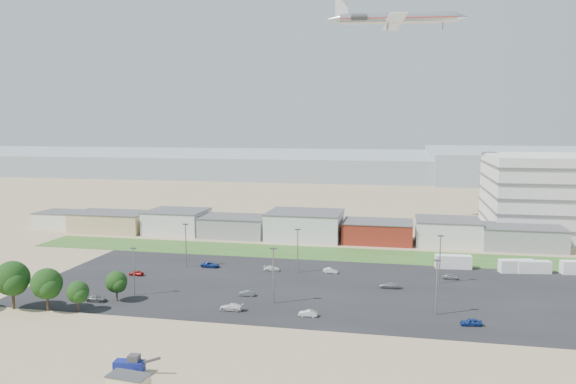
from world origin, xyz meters
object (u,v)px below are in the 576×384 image
(box_trailer_a, at_px, (453,262))
(parked_car_8, at_px, (450,277))
(parked_car_3, at_px, (231,307))
(parked_car_5, at_px, (136,273))
(airliner, at_px, (398,18))
(parked_car_2, at_px, (471,322))
(parked_car_12, at_px, (389,285))
(parked_car_9, at_px, (210,265))
(parked_car_11, at_px, (331,270))
(parked_car_6, at_px, (272,268))
(parked_car_13, at_px, (308,313))
(parked_car_4, at_px, (247,293))
(telehandler, at_px, (129,364))
(parked_car_10, at_px, (96,298))

(box_trailer_a, relative_size, parked_car_8, 2.50)
(parked_car_3, distance_m, parked_car_5, 34.50)
(airliner, xyz_separation_m, parked_car_5, (-56.42, -80.54, -69.42))
(parked_car_2, bearing_deg, parked_car_12, -150.84)
(parked_car_9, relative_size, parked_car_11, 1.30)
(airliner, relative_size, parked_car_8, 13.84)
(parked_car_6, xyz_separation_m, parked_car_13, (13.77, -29.81, 0.01))
(parked_car_2, distance_m, parked_car_4, 43.34)
(parked_car_12, bearing_deg, box_trailer_a, 145.92)
(parked_car_11, bearing_deg, parked_car_13, -177.58)
(telehandler, relative_size, parked_car_6, 1.73)
(parked_car_4, relative_size, parked_car_8, 0.97)
(parked_car_9, relative_size, parked_car_10, 1.07)
(parked_car_8, height_order, parked_car_12, parked_car_12)
(parked_car_13, bearing_deg, box_trailer_a, 144.65)
(parked_car_10, relative_size, parked_car_11, 1.21)
(airliner, bearing_deg, telehandler, -110.95)
(parked_car_10, xyz_separation_m, parked_car_13, (42.09, -0.07, -0.04))
(parked_car_2, distance_m, parked_car_13, 28.35)
(parked_car_4, height_order, parked_car_10, parked_car_10)
(parked_car_3, distance_m, parked_car_13, 14.60)
(parked_car_10, bearing_deg, parked_car_6, -42.92)
(parked_car_2, distance_m, parked_car_3, 42.94)
(box_trailer_a, height_order, parked_car_2, box_trailer_a)
(airliner, height_order, parked_car_6, airliner)
(airliner, distance_m, parked_car_10, 133.52)
(parked_car_4, bearing_deg, parked_car_3, -7.39)
(box_trailer_a, relative_size, parked_car_3, 1.92)
(telehandler, distance_m, parked_car_8, 75.80)
(parked_car_6, distance_m, parked_car_10, 41.07)
(telehandler, bearing_deg, parked_car_12, 51.53)
(parked_car_11, distance_m, parked_car_12, 16.83)
(parked_car_13, bearing_deg, parked_car_4, -124.54)
(parked_car_5, relative_size, parked_car_9, 0.76)
(parked_car_3, bearing_deg, parked_car_4, 179.04)
(telehandler, bearing_deg, box_trailer_a, 51.13)
(airliner, distance_m, parked_car_6, 102.26)
(parked_car_11, xyz_separation_m, parked_car_12, (13.71, -9.76, 0.04))
(parked_car_9, bearing_deg, parked_car_5, 129.36)
(parked_car_3, relative_size, parked_car_13, 1.29)
(parked_car_2, distance_m, parked_car_5, 74.00)
(telehandler, height_order, parked_car_12, telehandler)
(telehandler, bearing_deg, airliner, 71.71)
(parked_car_2, xyz_separation_m, parked_car_8, (-1.15, 29.65, -0.04))
(parked_car_5, bearing_deg, parked_car_8, 103.44)
(parked_car_8, distance_m, parked_car_10, 75.76)
(parked_car_2, height_order, parked_car_5, parked_car_2)
(telehandler, distance_m, parked_car_5, 52.94)
(parked_car_3, bearing_deg, parked_car_10, -87.73)
(box_trailer_a, relative_size, parked_car_6, 2.20)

